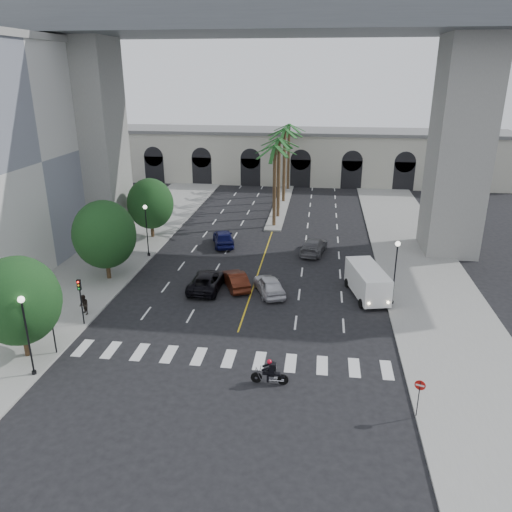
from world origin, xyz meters
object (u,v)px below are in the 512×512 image
Objects in this scene: motorcycle_rider at (271,373)px; pedestrian_a at (39,318)px; traffic_signal_near at (52,320)px; car_c at (207,281)px; do_not_enter_sign at (419,391)px; traffic_signal_far at (80,294)px; car_e at (223,238)px; pedestrian_b at (84,305)px; car_b at (235,280)px; lamp_post_left_far at (146,226)px; lamp_post_left_near at (26,329)px; lamp_post_right at (395,267)px; car_a at (269,285)px; car_d at (314,246)px; cargo_van at (367,281)px.

motorcycle_rider is 1.27× the size of pedestrian_a.
traffic_signal_near is at bearing -42.01° from pedestrian_a.
car_c is 3.03× the size of pedestrian_a.
pedestrian_a is 0.76× the size of do_not_enter_sign.
traffic_signal_far is 0.68× the size of car_c.
car_e is 3.18× the size of pedestrian_b.
car_e is at bearing -98.31° from car_b.
lamp_post_left_far is 11.99m from car_b.
traffic_signal_far is at bearing 89.12° from lamp_post_left_near.
traffic_signal_near is at bearing -155.18° from lamp_post_right.
car_c is 11.42m from car_e.
traffic_signal_near is 5.71m from pedestrian_b.
car_a reaches higher than car_d.
car_c is (-15.26, 1.10, -2.47)m from lamp_post_right.
lamp_post_left_far reaches higher than car_c.
car_a is 3.11m from car_b.
lamp_post_right is at bearing 20.91° from pedestrian_a.
pedestrian_b is (-8.05, -6.15, 0.19)m from car_c.
car_e is (6.73, 4.49, -2.37)m from lamp_post_left_far.
traffic_signal_near is 1.55× the size of do_not_enter_sign.
car_c is 13.42m from pedestrian_a.
traffic_signal_near is (-22.70, -10.50, -0.71)m from lamp_post_right.
traffic_signal_near is 0.59× the size of cargo_van.
car_a is 17.65m from do_not_enter_sign.
lamp_post_left_far is at bearing 155.76° from do_not_enter_sign.
pedestrian_a is at bearing 7.23° from car_a.
do_not_enter_sign is (1.52, -15.28, 0.32)m from cargo_van.
pedestrian_b reaches higher than car_d.
traffic_signal_far is (-22.70, -6.50, -0.71)m from lamp_post_right.
car_d is at bearing 81.02° from pedestrian_b.
lamp_post_left_far is 1.16× the size of car_a.
car_e is 2.83× the size of pedestrian_a.
traffic_signal_far reaches higher than car_c.
lamp_post_left_near and lamp_post_right have the same top height.
lamp_post_left_near is 16.18m from car_c.
lamp_post_right is 3.01× the size of pedestrian_a.
lamp_post_right is 23.62m from traffic_signal_far.
car_b is 0.89× the size of car_e.
car_e is at bearing 104.34° from pedestrian_b.
lamp_post_left_near is 1.06× the size of car_e.
lamp_post_left_near reaches higher than cargo_van.
car_c is at bearing 74.16° from pedestrian_b.
car_a is 8.05m from cargo_van.
lamp_post_left_near is 2.28× the size of do_not_enter_sign.
lamp_post_left_near reaches higher than traffic_signal_far.
car_e is (-3.17, 10.79, 0.12)m from car_b.
car_e is at bearing 107.87° from motorcycle_rider.
car_b is (9.90, -6.30, -2.49)m from lamp_post_left_far.
car_a is (-9.90, 0.87, -2.43)m from lamp_post_right.
pedestrian_a is 1.12× the size of pedestrian_b.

